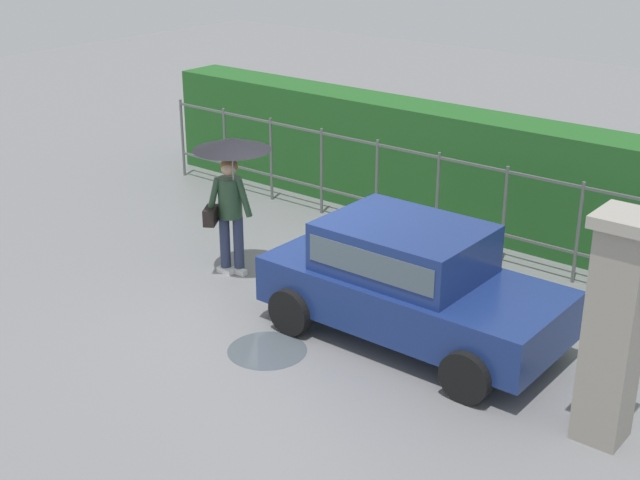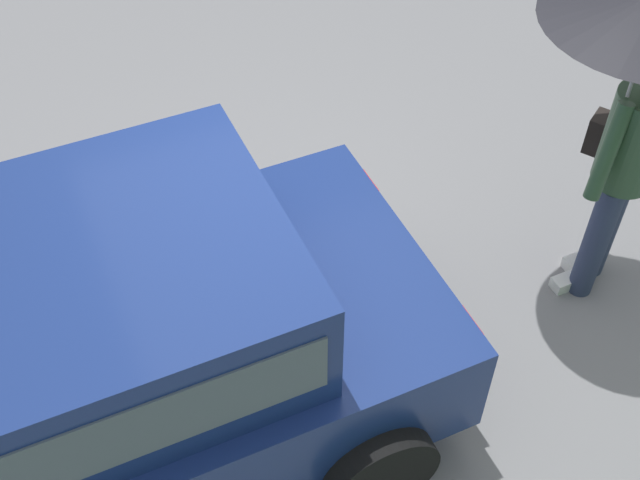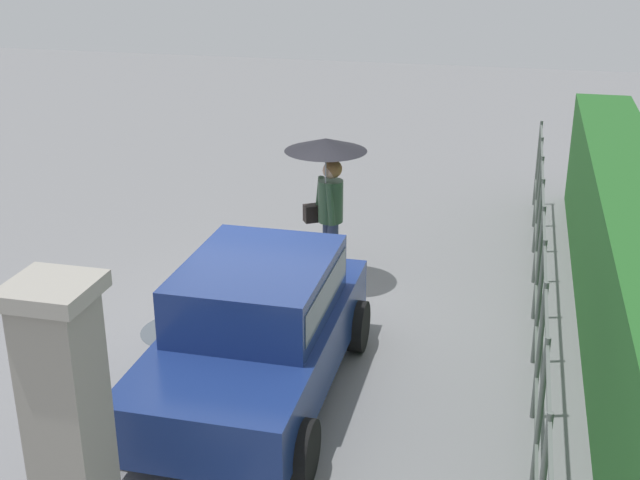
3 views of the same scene
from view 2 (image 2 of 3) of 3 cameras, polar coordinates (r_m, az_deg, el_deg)
name	(u,v)px [view 2 (image 2 of 3)]	position (r m, az deg, el deg)	size (l,w,h in m)	color
ground_plane	(326,289)	(5.12, 0.41, -3.47)	(40.00, 40.00, 0.00)	slate
car	(74,363)	(3.97, -16.99, -8.30)	(3.74, 1.86, 1.48)	navy
puddle_near	(219,223)	(5.56, -7.10, 1.23)	(0.97, 0.97, 0.00)	#4C545B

